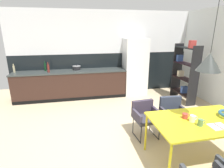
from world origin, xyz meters
TOP-DOWN VIEW (x-y plane):
  - ground_plane at (0.00, 0.00)m, footprint 7.90×7.90m
  - back_wall_splashback_dark at (0.00, 2.98)m, footprint 6.06×0.12m
  - back_wall_panel_upper at (0.00, 2.98)m, footprint 6.06×0.12m
  - kitchen_counter at (-1.16, 2.62)m, footprint 3.47×0.63m
  - refrigerator_column at (0.95, 2.62)m, footprint 0.75×0.60m
  - dining_table at (0.92, -0.74)m, footprint 1.55×0.91m
  - armchair_head_of_table at (0.94, 0.11)m, footprint 0.51×0.49m
  - armchair_corner_seat at (0.35, 0.14)m, footprint 0.53×0.51m
  - open_book at (1.02, -0.97)m, footprint 0.25×0.19m
  - mug_glass_clear at (0.70, -0.64)m, footprint 0.13×0.09m
  - mug_wide_latte at (0.75, -0.75)m, footprint 0.13×0.08m
  - mug_tall_blue at (0.79, -0.89)m, footprint 0.12×0.08m
  - cooking_pot at (-0.97, 2.75)m, footprint 0.26×0.26m
  - bottle_oil_tall at (-1.92, 2.76)m, footprint 0.06×0.06m
  - bottle_spice_small at (-1.80, 2.53)m, footprint 0.07×0.07m
  - bottle_wine_green at (-2.81, 2.74)m, footprint 0.06×0.06m
  - open_shelf_unit at (2.22, 1.72)m, footprint 0.30×0.93m
  - pendant_lamp_over_table_near at (0.92, -0.72)m, footprint 0.34×0.34m

SIDE VIEW (x-z plane):
  - ground_plane at x=0.00m, z-range 0.00..0.00m
  - kitchen_counter at x=-1.16m, z-range 0.00..0.89m
  - armchair_corner_seat at x=0.35m, z-range 0.12..0.85m
  - armchair_head_of_table at x=0.94m, z-range 0.11..0.88m
  - back_wall_splashback_dark at x=0.00m, z-range 0.00..1.37m
  - dining_table at x=0.92m, z-range 0.33..1.08m
  - open_book at x=1.02m, z-range 0.75..0.76m
  - mug_glass_clear at x=0.70m, z-range 0.75..0.83m
  - mug_wide_latte at x=0.75m, z-range 0.75..0.85m
  - mug_tall_blue at x=0.79m, z-range 0.75..0.85m
  - open_shelf_unit at x=2.22m, z-range 0.00..1.85m
  - refrigerator_column at x=0.95m, z-range 0.00..1.87m
  - cooking_pot at x=-0.97m, z-range 0.88..1.03m
  - bottle_wine_green at x=-2.81m, z-range 0.87..1.13m
  - bottle_oil_tall at x=-1.92m, z-range 0.86..1.18m
  - bottle_spice_small at x=-1.80m, z-range 0.87..1.17m
  - pendant_lamp_over_table_near at x=0.92m, z-range 1.09..2.24m
  - back_wall_panel_upper at x=0.00m, z-range 1.37..2.73m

